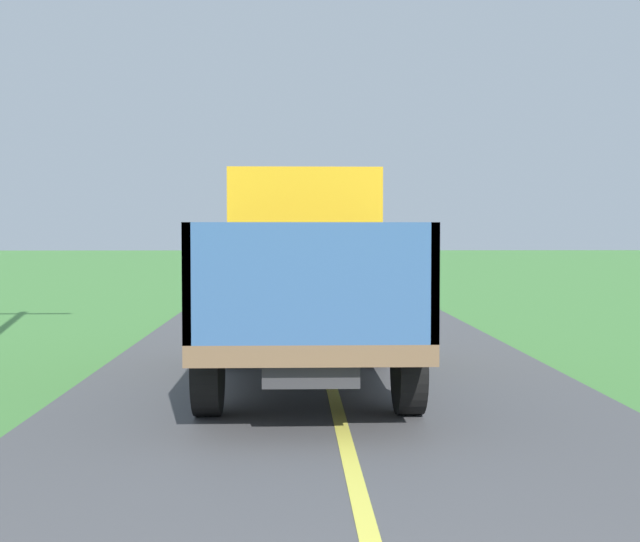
{
  "coord_description": "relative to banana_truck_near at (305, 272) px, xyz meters",
  "views": [
    {
      "loc": [
        -0.47,
        -1.94,
        1.98
      ],
      "look_at": [
        -0.06,
        11.23,
        1.4
      ],
      "focal_mm": 47.78,
      "sensor_mm": 36.0,
      "label": 1
    }
  ],
  "objects": [
    {
      "name": "banana_truck_near",
      "position": [
        0.0,
        0.0,
        0.0
      ],
      "size": [
        2.38,
        5.82,
        2.8
      ],
      "color": "#2D2D30",
      "rests_on": "road_surface"
    }
  ]
}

